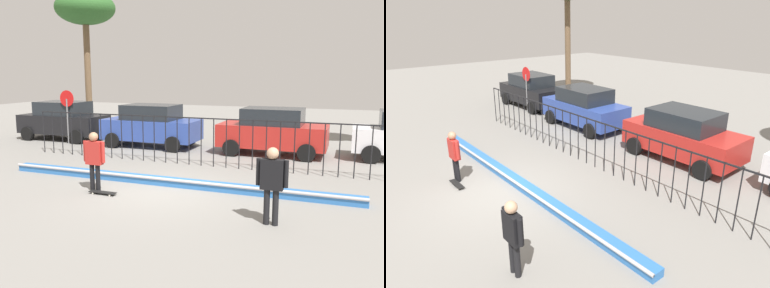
# 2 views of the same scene
# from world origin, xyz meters

# --- Properties ---
(ground_plane) EXTENTS (60.00, 60.00, 0.00)m
(ground_plane) POSITION_xyz_m (0.00, 0.00, 0.00)
(ground_plane) COLOR gray
(bowl_coping_ledge) EXTENTS (11.00, 0.41, 0.27)m
(bowl_coping_ledge) POSITION_xyz_m (0.00, 0.68, 0.12)
(bowl_coping_ledge) COLOR #2D6BB7
(bowl_coping_ledge) RESTS_ON ground
(perimeter_fence) EXTENTS (14.04, 0.04, 1.73)m
(perimeter_fence) POSITION_xyz_m (0.00, 3.54, 1.07)
(perimeter_fence) COLOR black
(perimeter_fence) RESTS_ON ground
(skateboarder) EXTENTS (0.68, 0.26, 1.69)m
(skateboarder) POSITION_xyz_m (-1.63, -0.65, 1.01)
(skateboarder) COLOR black
(skateboarder) RESTS_ON ground
(skateboard) EXTENTS (0.80, 0.20, 0.07)m
(skateboard) POSITION_xyz_m (-1.29, -0.82, 0.06)
(skateboard) COLOR black
(skateboard) RESTS_ON ground
(camera_operator) EXTENTS (0.70, 0.26, 1.73)m
(camera_operator) POSITION_xyz_m (3.44, -1.44, 1.04)
(camera_operator) COLOR black
(camera_operator) RESTS_ON ground
(parked_car_black) EXTENTS (4.30, 2.12, 1.90)m
(parked_car_black) POSITION_xyz_m (-8.45, 6.67, 0.97)
(parked_car_black) COLOR black
(parked_car_black) RESTS_ON ground
(parked_car_blue) EXTENTS (4.30, 2.12, 1.90)m
(parked_car_blue) POSITION_xyz_m (-3.43, 6.41, 0.97)
(parked_car_blue) COLOR #2D479E
(parked_car_blue) RESTS_ON ground
(parked_car_red) EXTENTS (4.30, 2.12, 1.90)m
(parked_car_red) POSITION_xyz_m (2.00, 6.52, 0.97)
(parked_car_red) COLOR #B2231E
(parked_car_red) RESTS_ON ground
(stop_sign) EXTENTS (0.76, 0.07, 2.50)m
(stop_sign) POSITION_xyz_m (-7.47, 5.73, 1.62)
(stop_sign) COLOR slate
(stop_sign) RESTS_ON ground
(palm_tree_short) EXTENTS (3.36, 3.36, 7.80)m
(palm_tree_short) POSITION_xyz_m (-9.30, 10.06, 6.74)
(palm_tree_short) COLOR brown
(palm_tree_short) RESTS_ON ground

